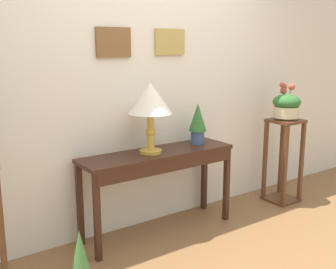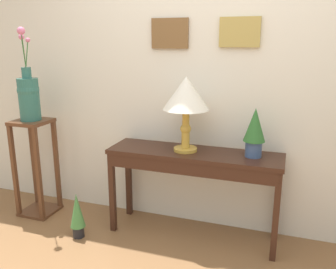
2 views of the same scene
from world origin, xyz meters
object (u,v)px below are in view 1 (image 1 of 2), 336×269
Objects in this scene: potted_plant_floor at (80,254)px; pedestal_stand_right at (283,161)px; potted_plant_on_console at (198,122)px; planter_bowl_wide_right at (286,105)px; table_lamp at (150,101)px; console_table at (160,163)px.

pedestal_stand_right is at bearing 5.21° from potted_plant_floor.
planter_bowl_wide_right is at bearing -8.98° from potted_plant_on_console.
table_lamp reaches higher than pedestal_stand_right.
potted_plant_floor is at bearing -174.74° from planter_bowl_wide_right.
console_table is 1.54m from planter_bowl_wide_right.
pedestal_stand_right is 0.59m from planter_bowl_wide_right.
potted_plant_on_console is at bearing 6.31° from console_table.
potted_plant_on_console is (0.45, 0.05, 0.31)m from console_table.
planter_bowl_wide_right is 2.51m from potted_plant_floor.
pedestal_stand_right reaches higher than console_table.
planter_bowl_wide_right is at bearing -5.01° from table_lamp.
pedestal_stand_right is at bearing -5.09° from table_lamp.
potted_plant_on_console is 0.96× the size of potted_plant_floor.
potted_plant_on_console is 1.57m from potted_plant_floor.
potted_plant_floor is (-0.81, -0.35, -0.96)m from table_lamp.
potted_plant_on_console is at bearing 171.02° from planter_bowl_wide_right.
potted_plant_floor is (-0.88, -0.33, -0.42)m from console_table.
potted_plant_on_console is 0.43× the size of pedestal_stand_right.
console_table is at bearing 175.59° from pedestal_stand_right.
potted_plant_floor is (-2.37, -0.22, -0.81)m from planter_bowl_wide_right.
table_lamp reaches higher than console_table.
planter_bowl_wide_right reaches higher than potted_plant_on_console.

